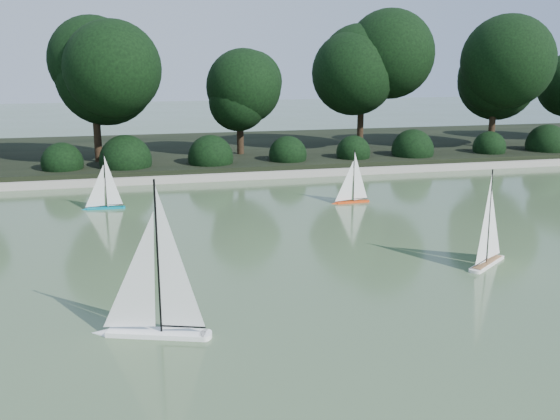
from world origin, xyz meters
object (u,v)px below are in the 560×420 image
sailboat_white_a (146,310)px  sailboat_teal (101,200)px  sailboat_orange (349,194)px  sailboat_white_b (490,248)px

sailboat_white_a → sailboat_teal: 6.45m
sailboat_white_a → sailboat_orange: size_ratio=1.57×
sailboat_orange → sailboat_teal: sailboat_teal is taller
sailboat_white_b → sailboat_orange: sailboat_white_b is taller
sailboat_white_b → sailboat_orange: bearing=98.8°
sailboat_orange → sailboat_teal: (-5.17, 0.68, 0.00)m
sailboat_white_a → sailboat_white_b: 5.31m
sailboat_white_b → sailboat_white_a: bearing=-165.2°
sailboat_orange → sailboat_teal: bearing=172.5°
sailboat_white_b → sailboat_teal: 7.73m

